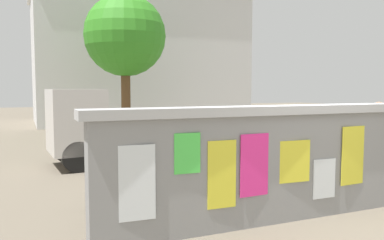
% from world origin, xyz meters
% --- Properties ---
extents(ground, '(60.00, 60.00, 0.00)m').
position_xyz_m(ground, '(0.00, 8.00, 0.00)').
color(ground, '#6B6051').
extents(poster_wall, '(6.64, 0.42, 1.63)m').
position_xyz_m(poster_wall, '(-0.01, -0.00, 0.84)').
color(poster_wall, gray).
rests_on(poster_wall, ground).
extents(auto_rickshaw_truck, '(3.69, 1.72, 1.85)m').
position_xyz_m(auto_rickshaw_truck, '(-1.74, 5.13, 0.90)').
color(auto_rickshaw_truck, black).
rests_on(auto_rickshaw_truck, ground).
extents(motorcycle, '(1.90, 0.56, 0.87)m').
position_xyz_m(motorcycle, '(2.51, 2.42, 0.46)').
color(motorcycle, black).
rests_on(motorcycle, ground).
extents(bicycle_near, '(1.71, 0.44, 0.95)m').
position_xyz_m(bicycle_near, '(-2.16, 1.37, 0.36)').
color(bicycle_near, black).
rests_on(bicycle_near, ground).
extents(bicycle_far, '(1.69, 0.48, 0.95)m').
position_xyz_m(bicycle_far, '(0.19, 1.30, 0.36)').
color(bicycle_far, black).
rests_on(bicycle_far, ground).
extents(person_walking, '(0.45, 0.45, 1.62)m').
position_xyz_m(person_walking, '(2.26, 0.84, 0.99)').
color(person_walking, '#338CBF').
rests_on(person_walking, ground).
extents(tree_roadside, '(3.26, 3.26, 5.61)m').
position_xyz_m(tree_roadside, '(-0.04, 11.17, 3.95)').
color(tree_roadside, brown).
rests_on(tree_roadside, ground).
extents(building_background, '(11.57, 6.95, 7.32)m').
position_xyz_m(building_background, '(2.30, 17.86, 3.68)').
color(building_background, silver).
rests_on(building_background, ground).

